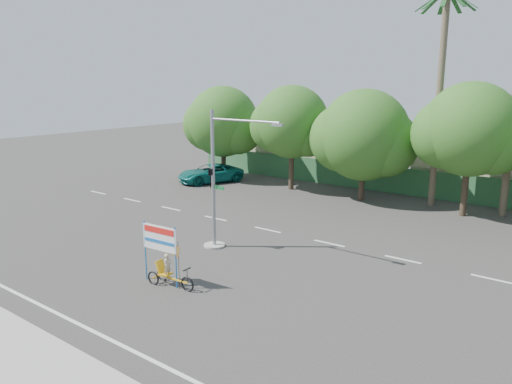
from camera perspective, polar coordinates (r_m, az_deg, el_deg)
The scene contains 12 objects.
ground at distance 21.68m, azimuth -6.96°, elevation -10.18°, with size 120.00×120.00×0.00m, color #33302D.
sidewalk_near at distance 17.67m, azimuth -24.92°, elevation -16.71°, with size 50.00×2.40×0.12m, color gray.
fence at distance 39.08m, azimuth 15.51°, elevation 1.30°, with size 38.00×0.08×2.00m, color #336B3D.
building_left at distance 47.30m, azimuth 6.36°, elevation 4.82°, with size 12.00×8.00×4.00m, color beige.
tree_far_left at distance 42.91m, azimuth -3.84°, elevation 7.78°, with size 7.14×6.00×7.96m.
tree_left at distance 38.66m, azimuth 4.08°, elevation 7.69°, with size 6.66×5.60×8.07m.
tree_center at distance 35.80m, azimuth 12.15°, elevation 6.09°, with size 7.62×6.40×7.85m.
tree_right at distance 33.36m, azimuth 23.19°, elevation 6.23°, with size 6.90×5.80×8.36m.
palm_short at distance 35.33m, azimuth 20.41°, elevation 12.66°, with size 3.73×3.79×14.45m.
traffic_signal at distance 25.01m, azimuth -4.40°, elevation -0.00°, with size 4.72×1.10×7.00m.
trike_billboard at distance 21.24m, azimuth -10.36°, elevation -7.70°, with size 2.70×0.65×2.66m.
pickup_truck at distance 41.99m, azimuth -5.25°, elevation 2.14°, with size 2.51×5.45×1.52m, color #0E655D.
Camera 1 is at (14.08, -14.21, 8.38)m, focal length 35.00 mm.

